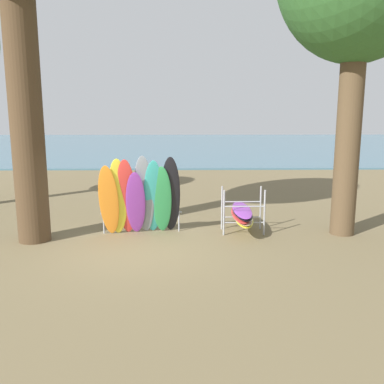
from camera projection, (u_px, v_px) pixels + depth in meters
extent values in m
plane|color=brown|center=(141.00, 247.00, 10.45)|extent=(80.00, 80.00, 0.00)
cube|color=#477084|center=(174.00, 145.00, 41.85)|extent=(80.00, 36.00, 0.10)
cylinder|color=#4C3823|center=(25.00, 102.00, 10.32)|extent=(0.81, 0.81, 7.12)
cylinder|color=brown|center=(349.00, 132.00, 11.07)|extent=(0.64, 0.64, 5.59)
ellipsoid|color=orange|center=(109.00, 201.00, 11.10)|extent=(0.53, 0.69, 1.98)
ellipsoid|color=yellow|center=(118.00, 197.00, 11.12)|extent=(0.63, 0.77, 2.15)
ellipsoid|color=red|center=(127.00, 197.00, 11.16)|extent=(0.56, 0.81, 2.14)
ellipsoid|color=purple|center=(136.00, 203.00, 11.23)|extent=(0.58, 0.79, 1.80)
ellipsoid|color=gray|center=(144.00, 195.00, 11.23)|extent=(0.52, 0.84, 2.22)
ellipsoid|color=#38B2AD|center=(153.00, 197.00, 11.28)|extent=(0.62, 0.90, 2.10)
ellipsoid|color=#339E56|center=(162.00, 200.00, 11.33)|extent=(0.54, 0.76, 1.93)
ellipsoid|color=black|center=(171.00, 195.00, 11.35)|extent=(0.55, 0.88, 2.18)
cylinder|color=#9EA0A5|center=(104.00, 224.00, 11.56)|extent=(0.04, 0.04, 0.55)
cylinder|color=#9EA0A5|center=(179.00, 222.00, 11.77)|extent=(0.04, 0.04, 0.55)
cylinder|color=#9EA0A5|center=(142.00, 213.00, 11.61)|extent=(2.23, 0.23, 0.04)
cylinder|color=#9EA0A5|center=(224.00, 213.00, 11.33)|extent=(0.05, 0.05, 1.25)
cylinder|color=#9EA0A5|center=(264.00, 213.00, 11.35)|extent=(0.05, 0.05, 1.25)
cylinder|color=#9EA0A5|center=(222.00, 208.00, 11.92)|extent=(0.05, 0.05, 1.25)
cylinder|color=#9EA0A5|center=(260.00, 208.00, 11.94)|extent=(0.05, 0.05, 1.25)
cylinder|color=#9EA0A5|center=(244.00, 223.00, 11.39)|extent=(1.10, 0.04, 0.04)
cylinder|color=#9EA0A5|center=(244.00, 206.00, 11.31)|extent=(1.10, 0.04, 0.04)
cylinder|color=#9EA0A5|center=(241.00, 217.00, 11.98)|extent=(1.10, 0.04, 0.04)
cylinder|color=#9EA0A5|center=(241.00, 202.00, 11.90)|extent=(1.10, 0.04, 0.04)
ellipsoid|color=yellow|center=(244.00, 218.00, 11.68)|extent=(0.64, 2.13, 0.06)
ellipsoid|color=#C6B289|center=(242.00, 216.00, 11.67)|extent=(0.53, 2.11, 0.06)
ellipsoid|color=red|center=(240.00, 214.00, 11.65)|extent=(0.59, 2.12, 0.06)
ellipsoid|color=black|center=(242.00, 212.00, 11.64)|extent=(0.53, 2.11, 0.06)
ellipsoid|color=purple|center=(242.00, 210.00, 11.63)|extent=(0.56, 2.11, 0.06)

